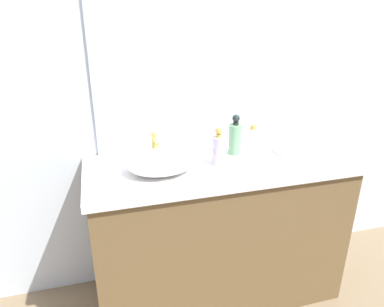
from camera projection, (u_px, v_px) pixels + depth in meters
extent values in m
cube|color=silver|center=(218.00, 81.00, 2.11)|extent=(6.00, 0.06, 2.60)
cube|color=brown|center=(218.00, 234.00, 2.11)|extent=(1.45, 0.55, 0.88)
cube|color=silver|center=(221.00, 165.00, 1.94)|extent=(1.49, 0.59, 0.04)
cube|color=#B2BCC6|center=(206.00, 52.00, 1.98)|extent=(1.31, 0.01, 1.13)
ellipsoid|color=white|center=(160.00, 162.00, 1.80)|extent=(0.36, 0.28, 0.11)
cylinder|color=gold|center=(155.00, 148.00, 1.95)|extent=(0.03, 0.03, 0.13)
cylinder|color=gold|center=(156.00, 142.00, 1.88)|extent=(0.02, 0.09, 0.02)
sphere|color=gold|center=(154.00, 134.00, 1.93)|extent=(0.03, 0.03, 0.03)
cylinder|color=silver|center=(218.00, 151.00, 1.87)|extent=(0.07, 0.07, 0.16)
cylinder|color=gold|center=(219.00, 136.00, 1.84)|extent=(0.03, 0.03, 0.02)
sphere|color=#D8A650|center=(219.00, 130.00, 1.83)|extent=(0.04, 0.04, 0.04)
cylinder|color=gold|center=(220.00, 131.00, 1.82)|extent=(0.02, 0.02, 0.02)
cylinder|color=white|center=(253.00, 140.00, 2.08)|extent=(0.05, 0.05, 0.13)
cylinder|color=gold|center=(254.00, 127.00, 2.05)|extent=(0.04, 0.04, 0.03)
cylinder|color=#6EA577|center=(235.00, 139.00, 2.02)|extent=(0.07, 0.07, 0.18)
cylinder|color=#242722|center=(236.00, 123.00, 1.98)|extent=(0.03, 0.03, 0.02)
sphere|color=#1C2726|center=(236.00, 118.00, 1.97)|extent=(0.04, 0.04, 0.04)
cylinder|color=#222928|center=(237.00, 119.00, 1.96)|extent=(0.02, 0.02, 0.02)
cylinder|color=silver|center=(327.00, 150.00, 2.05)|extent=(0.05, 0.05, 0.03)
cube|color=white|center=(292.00, 149.00, 2.07)|extent=(0.21, 0.18, 0.03)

